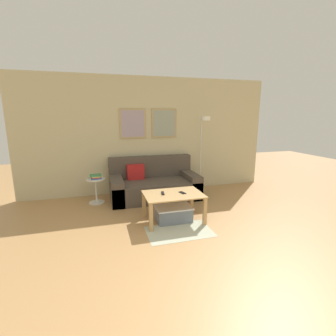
% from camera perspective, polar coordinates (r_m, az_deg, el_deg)
% --- Properties ---
extents(ground_plane, '(16.00, 16.00, 0.00)m').
position_cam_1_polar(ground_plane, '(2.75, 13.30, -26.93)').
color(ground_plane, tan).
extents(wall_back, '(5.60, 0.09, 2.55)m').
position_cam_1_polar(wall_back, '(5.52, -4.36, 7.59)').
color(wall_back, '#C6BC93').
rests_on(wall_back, ground_plane).
extents(area_rug, '(0.99, 0.61, 0.01)m').
position_cam_1_polar(area_rug, '(3.81, 2.67, -14.63)').
color(area_rug, '#B2B79E').
rests_on(area_rug, ground_plane).
extents(couch, '(1.82, 0.95, 0.84)m').
position_cam_1_polar(couch, '(5.23, -3.38, -3.90)').
color(couch, '#4C4238').
rests_on(couch, ground_plane).
extents(coffee_table, '(0.96, 0.65, 0.47)m').
position_cam_1_polar(coffee_table, '(4.04, 1.24, -7.15)').
color(coffee_table, tan).
rests_on(coffee_table, ground_plane).
extents(storage_bin, '(0.59, 0.38, 0.25)m').
position_cam_1_polar(storage_bin, '(4.12, 1.29, -10.65)').
color(storage_bin, slate).
rests_on(storage_bin, ground_plane).
extents(floor_lamp, '(0.20, 0.42, 1.71)m').
position_cam_1_polar(floor_lamp, '(5.52, 8.31, 7.09)').
color(floor_lamp, silver).
rests_on(floor_lamp, ground_plane).
extents(side_table, '(0.36, 0.36, 0.50)m').
position_cam_1_polar(side_table, '(5.07, -16.50, -4.60)').
color(side_table, silver).
rests_on(side_table, ground_plane).
extents(book_stack, '(0.23, 0.21, 0.08)m').
position_cam_1_polar(book_stack, '(5.03, -16.52, -1.92)').
color(book_stack, '#335199').
rests_on(book_stack, side_table).
extents(remote_control, '(0.06, 0.15, 0.02)m').
position_cam_1_polar(remote_control, '(4.00, -1.22, -5.92)').
color(remote_control, black).
rests_on(remote_control, coffee_table).
extents(cell_phone, '(0.10, 0.15, 0.01)m').
position_cam_1_polar(cell_phone, '(4.05, 3.36, -5.79)').
color(cell_phone, black).
rests_on(cell_phone, coffee_table).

